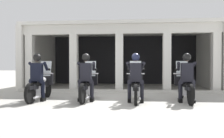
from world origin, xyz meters
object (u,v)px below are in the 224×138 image
object	(u,v)px
motorcycle_far_left	(41,85)
motorcycle_far_right	(185,86)
motorcycle_center_right	(136,86)
motorcycle_center_left	(88,86)
police_officer_center_right	(136,73)
police_officer_far_right	(187,73)
police_officer_center_left	(86,73)
police_officer_far_left	(37,73)

from	to	relation	value
motorcycle_far_left	motorcycle_far_right	distance (m)	4.89
motorcycle_center_right	motorcycle_far_right	xyz separation A→B (m)	(1.63, 0.16, 0.00)
motorcycle_center_left	police_officer_center_right	size ratio (longest dim) A/B	1.29
motorcycle_far_left	police_officer_center_right	distance (m)	3.30
motorcycle_far_left	police_officer_center_right	xyz separation A→B (m)	(3.26, -0.24, 0.44)
police_officer_far_right	motorcycle_center_left	bearing A→B (deg)	165.28
police_officer_center_left	police_officer_far_right	distance (m)	3.26
police_officer_far_left	police_officer_center_left	xyz separation A→B (m)	(1.63, 0.10, 0.00)
motorcycle_center_left	police_officer_far_right	bearing A→B (deg)	-15.63
police_officer_center_right	police_officer_far_right	distance (m)	1.64
police_officer_center_left	police_officer_far_right	size ratio (longest dim) A/B	1.00
motorcycle_center_right	police_officer_far_right	size ratio (longest dim) A/B	1.29
motorcycle_center_left	police_officer_far_right	world-z (taller)	police_officer_far_right
motorcycle_far_left	police_officer_far_left	distance (m)	0.52
motorcycle_far_right	police_officer_far_right	world-z (taller)	police_officer_far_right
motorcycle_center_left	motorcycle_far_right	distance (m)	3.26
motorcycle_far_left	police_officer_far_left	world-z (taller)	police_officer_far_left
police_officer_center_left	motorcycle_center_right	distance (m)	1.70
motorcycle_center_right	police_officer_far_left	bearing A→B (deg)	177.56
motorcycle_far_right	motorcycle_center_left	bearing A→B (deg)	170.27
police_officer_center_left	motorcycle_far_right	xyz separation A→B (m)	(3.26, 0.38, -0.44)
police_officer_far_left	police_officer_center_left	world-z (taller)	same
motorcycle_far_left	police_officer_far_left	xyz separation A→B (m)	(-0.00, -0.28, 0.44)
motorcycle_center_left	police_officer_far_left	bearing A→B (deg)	-179.28
police_officer_center_left	motorcycle_center_right	size ratio (longest dim) A/B	0.78
motorcycle_far_right	police_officer_far_right	bearing A→B (deg)	-101.76
police_officer_far_left	motorcycle_center_right	xyz separation A→B (m)	(3.26, 0.32, -0.44)
motorcycle_far_left	police_officer_far_right	distance (m)	4.91
police_officer_far_right	motorcycle_center_right	bearing A→B (deg)	164.10
police_officer_far_left	motorcycle_center_left	size ratio (longest dim) A/B	0.78
police_officer_center_right	motorcycle_far_right	world-z (taller)	police_officer_center_right
police_officer_far_right	motorcycle_far_right	bearing A→B (deg)	78.24
police_officer_center_left	motorcycle_far_left	bearing A→B (deg)	161.04
motorcycle_far_left	motorcycle_far_right	world-z (taller)	same
police_officer_center_left	police_officer_far_right	xyz separation A→B (m)	(3.26, 0.10, 0.00)
motorcycle_center_left	motorcycle_center_right	size ratio (longest dim) A/B	1.00
motorcycle_center_right	police_officer_far_right	distance (m)	1.69
police_officer_far_left	police_officer_center_right	size ratio (longest dim) A/B	1.00
motorcycle_center_right	police_officer_far_right	bearing A→B (deg)	-12.50
motorcycle_center_right	motorcycle_far_right	distance (m)	1.64
motorcycle_far_right	police_officer_far_right	size ratio (longest dim) A/B	1.29
police_officer_far_left	police_officer_center_left	distance (m)	1.63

